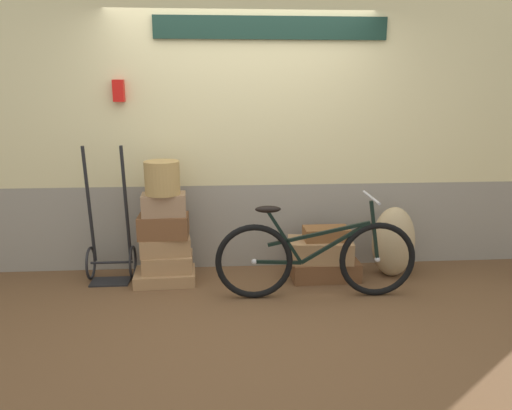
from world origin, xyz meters
The scene contains 14 objects.
ground centered at (0.00, 0.00, -0.03)m, with size 10.15×5.20×0.06m, color brown.
station_building centered at (0.01, 0.85, 1.36)m, with size 8.15×0.74×2.70m.
suitcase_0 centered at (-0.76, 0.38, 0.06)m, with size 0.56×0.37×0.11m, color #9E754C.
suitcase_1 centered at (-0.73, 0.39, 0.19)m, with size 0.46×0.31×0.16m, color #9E754C.
suitcase_2 centered at (-0.75, 0.42, 0.35)m, with size 0.46×0.30×0.17m, color #9E754C.
suitcase_3 centered at (-0.76, 0.41, 0.54)m, with size 0.46×0.29×0.21m, color brown.
suitcase_4 centered at (-0.74, 0.41, 0.75)m, with size 0.40×0.25×0.20m, color #937051.
suitcase_5 centered at (0.77, 0.37, 0.09)m, with size 0.64×0.37×0.18m, color brown.
suitcase_6 centered at (0.72, 0.37, 0.29)m, with size 0.60×0.35×0.20m, color #9E754C.
suitcase_7 centered at (0.78, 0.37, 0.45)m, with size 0.43×0.23×0.12m, color brown.
wicker_basket centered at (-0.75, 0.40, 1.00)m, with size 0.32×0.32×0.30m, color #A8844C.
luggage_trolley centered at (-1.28, 0.50, 0.28)m, with size 0.42×0.38×1.29m.
burlap_sack centered at (1.44, 0.39, 0.34)m, with size 0.41×0.35×0.69m, color tan.
bicycle centered at (0.59, -0.05, 0.36)m, with size 1.75×0.46×0.91m.
Camera 1 is at (-0.21, -4.02, 1.82)m, focal length 34.38 mm.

